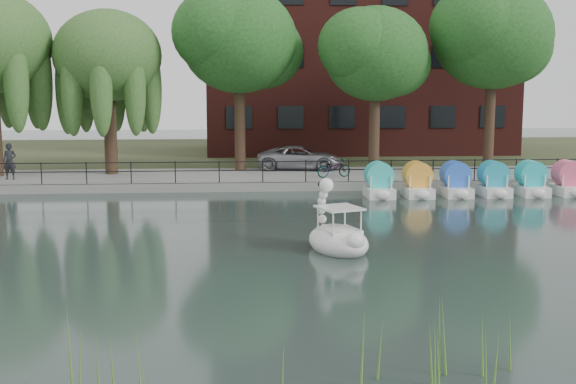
{
  "coord_description": "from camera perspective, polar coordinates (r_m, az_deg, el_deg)",
  "views": [
    {
      "loc": [
        -1.23,
        -19.78,
        4.84
      ],
      "look_at": [
        0.5,
        4.0,
        1.3
      ],
      "focal_mm": 45.0,
      "sensor_mm": 36.0,
      "label": 1
    }
  ],
  "objects": [
    {
      "name": "apartment_building",
      "position": [
        50.62,
        5.36,
        13.54
      ],
      "size": [
        20.0,
        10.07,
        18.0
      ],
      "color": "#4C1E16",
      "rests_on": "land_strip"
    },
    {
      "name": "ground_plane",
      "position": [
        20.4,
        -0.59,
        -5.28
      ],
      "size": [
        120.0,
        120.0,
        0.0
      ],
      "primitive_type": "plane",
      "color": "#324240"
    },
    {
      "name": "bicycle",
      "position": [
        35.11,
        3.64,
        1.99
      ],
      "size": [
        1.06,
        1.82,
        1.0
      ],
      "primitive_type": "imported",
      "rotation": [
        0.0,
        0.0,
        1.86
      ],
      "color": "gray",
      "rests_on": "promenade"
    },
    {
      "name": "land_strip",
      "position": [
        50.01,
        -2.74,
        3.09
      ],
      "size": [
        60.0,
        22.0,
        0.36
      ],
      "primitive_type": "cube",
      "color": "#47512D",
      "rests_on": "ground_plane"
    },
    {
      "name": "pedestrian",
      "position": [
        36.64,
        -21.15,
        2.47
      ],
      "size": [
        0.71,
        0.49,
        1.98
      ],
      "primitive_type": "imported",
      "rotation": [
        0.0,
        0.0,
        6.28
      ],
      "color": "black",
      "rests_on": "promenade"
    },
    {
      "name": "reed_bank",
      "position": [
        11.58,
        12.69,
        -13.26
      ],
      "size": [
        24.0,
        2.4,
        1.2
      ],
      "color": "#669938",
      "rests_on": "ground_plane"
    },
    {
      "name": "railing",
      "position": [
        33.25,
        -2.02,
        2.06
      ],
      "size": [
        32.0,
        0.05,
        1.0
      ],
      "color": "black",
      "rests_on": "promenade"
    },
    {
      "name": "willow_mid",
      "position": [
        37.33,
        -14.06,
        10.36
      ],
      "size": [
        5.32,
        5.32,
        8.15
      ],
      "color": "#473323",
      "rests_on": "promenade"
    },
    {
      "name": "kerb",
      "position": [
        33.17,
        -1.99,
        0.4
      ],
      "size": [
        40.0,
        0.25,
        0.4
      ],
      "primitive_type": "cube",
      "color": "gray",
      "rests_on": "ground_plane"
    },
    {
      "name": "swan_boat",
      "position": [
        21.34,
        3.94,
        -3.44
      ],
      "size": [
        2.25,
        2.81,
        2.07
      ],
      "rotation": [
        0.0,
        0.0,
        0.34
      ],
      "color": "white",
      "rests_on": "ground_plane"
    },
    {
      "name": "broadleaf_center",
      "position": [
        37.84,
        -3.89,
        11.8
      ],
      "size": [
        6.0,
        6.0,
        9.25
      ],
      "color": "#473323",
      "rests_on": "promenade"
    },
    {
      "name": "pedal_boat_row",
      "position": [
        33.0,
        15.92,
        0.75
      ],
      "size": [
        11.35,
        1.7,
        1.4
      ],
      "color": "white",
      "rests_on": "ground_plane"
    },
    {
      "name": "broadleaf_right",
      "position": [
        38.0,
        6.93,
        10.72
      ],
      "size": [
        5.4,
        5.4,
        8.32
      ],
      "color": "#473323",
      "rests_on": "promenade"
    },
    {
      "name": "broadleaf_far",
      "position": [
        40.74,
        15.88,
        11.73
      ],
      "size": [
        6.3,
        6.3,
        9.71
      ],
      "color": "#473323",
      "rests_on": "promenade"
    },
    {
      "name": "promenade",
      "position": [
        36.1,
        -2.17,
        1.06
      ],
      "size": [
        40.0,
        6.0,
        0.4
      ],
      "primitive_type": "cube",
      "color": "gray",
      "rests_on": "ground_plane"
    },
    {
      "name": "minivan",
      "position": [
        38.25,
        0.96,
        2.86
      ],
      "size": [
        3.07,
        5.45,
        1.44
      ],
      "primitive_type": "imported",
      "rotation": [
        0.0,
        0.0,
        1.43
      ],
      "color": "gray",
      "rests_on": "promenade"
    }
  ]
}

